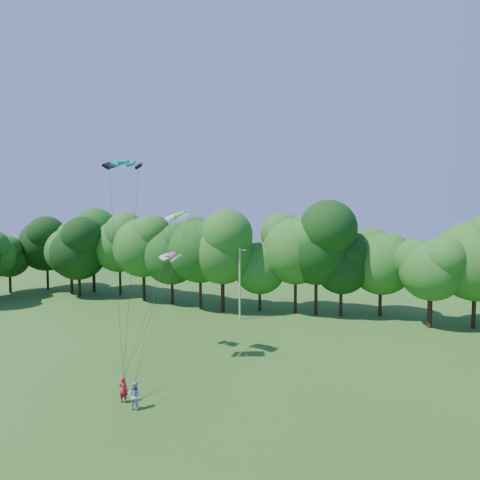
% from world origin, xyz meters
% --- Properties ---
extents(utility_pole, '(1.71, 0.44, 8.66)m').
position_xyz_m(utility_pole, '(-4.42, 30.84, 4.44)').
color(utility_pole, '#B2B2A9').
rests_on(utility_pole, ground).
extents(kite_flyer_left, '(0.66, 0.47, 1.70)m').
position_xyz_m(kite_flyer_left, '(-4.66, 8.83, 0.85)').
color(kite_flyer_left, '#B01626').
rests_on(kite_flyer_left, ground).
extents(kite_flyer_right, '(0.88, 0.69, 1.77)m').
position_xyz_m(kite_flyer_right, '(-3.46, 8.37, 0.88)').
color(kite_flyer_right, '#9EB5DB').
rests_on(kite_flyer_right, ground).
extents(kite_teal, '(3.12, 2.25, 0.59)m').
position_xyz_m(kite_teal, '(-7.65, 13.25, 16.58)').
color(kite_teal, '#058B9D').
rests_on(kite_teal, ground).
extents(kite_green, '(2.77, 1.79, 0.53)m').
position_xyz_m(kite_green, '(-4.83, 17.00, 12.53)').
color(kite_green, '#3EE822').
rests_on(kite_green, ground).
extents(kite_pink, '(2.13, 1.33, 0.44)m').
position_xyz_m(kite_pink, '(-6.66, 18.47, 8.87)').
color(kite_pink, '#D63B7B').
rests_on(kite_pink, ground).
extents(tree_back_west, '(9.58, 9.58, 13.93)m').
position_xyz_m(tree_back_west, '(-33.04, 38.69, 8.70)').
color(tree_back_west, '#342514').
rests_on(tree_back_west, ground).
extents(tree_back_center, '(9.71, 9.71, 14.12)m').
position_xyz_m(tree_back_center, '(3.93, 36.25, 8.82)').
color(tree_back_center, black).
rests_on(tree_back_center, ground).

